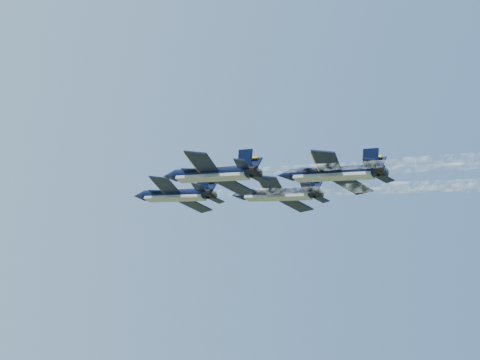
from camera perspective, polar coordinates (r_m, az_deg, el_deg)
jet_lead at (r=120.02m, az=-5.15°, el=-1.17°), size 12.79×17.96×5.19m
jet_left at (r=103.81m, az=-2.28°, el=0.46°), size 12.79×17.96×5.19m
jet_right at (r=119.02m, az=2.84°, el=-1.12°), size 12.79×17.96×5.19m
jet_slot at (r=104.05m, az=7.11°, el=0.52°), size 12.79×17.96×5.19m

